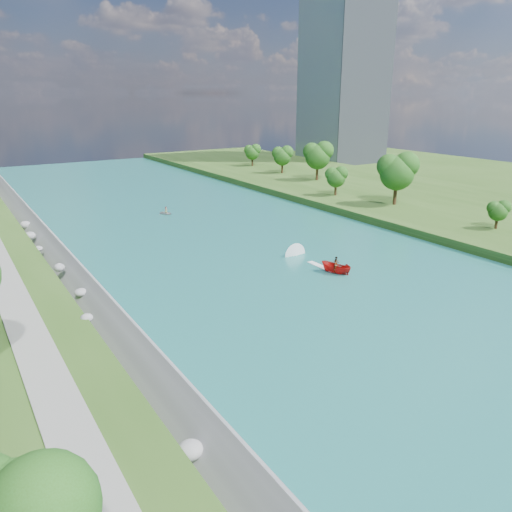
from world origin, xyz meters
TOP-DOWN VIEW (x-y plane):
  - ground at (0.00, 0.00)m, footprint 260.00×260.00m
  - river_water at (0.00, 20.00)m, footprint 55.00×240.00m
  - berm_east at (49.50, 20.00)m, footprint 44.00×240.00m
  - riprap_bank at (-25.86, 19.24)m, footprint 4.68×236.00m
  - riverside_path at (-32.50, 20.00)m, footprint 3.00×200.00m
  - office_tower at (82.50, 95.00)m, footprint 22.00×22.00m
  - trees_east at (40.77, 23.36)m, footprint 14.82×135.28m
  - motorboat at (5.33, 9.40)m, footprint 3.60×18.99m
  - raft at (-0.49, 51.17)m, footprint 3.00×3.43m

SIDE VIEW (x-z plane):
  - ground at x=0.00m, z-range 0.00..0.00m
  - river_water at x=0.00m, z-range 0.00..0.10m
  - raft at x=-0.49m, z-range -0.31..1.19m
  - berm_east at x=49.50m, z-range 0.00..1.50m
  - motorboat at x=5.33m, z-range -0.22..1.79m
  - riprap_bank at x=-25.86m, z-range -0.25..3.87m
  - riverside_path at x=-32.50m, z-range 3.50..3.60m
  - trees_east at x=40.77m, z-range 0.71..12.70m
  - office_tower at x=82.50m, z-range 0.00..60.00m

